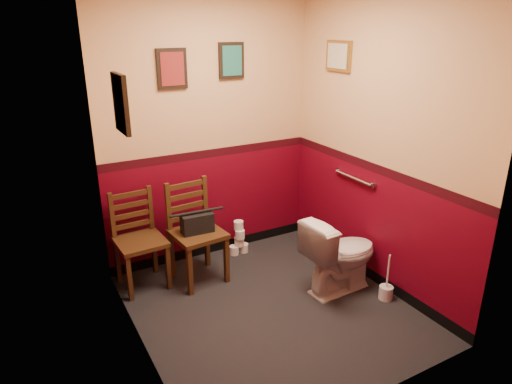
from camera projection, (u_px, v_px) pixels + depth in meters
floor at (270, 308)px, 3.98m from camera, size 2.20×2.40×0.00m
wall_back at (209, 130)px, 4.50m from camera, size 2.20×0.00×2.70m
wall_front at (383, 212)px, 2.53m from camera, size 2.20×0.00×2.70m
wall_left at (129, 182)px, 3.01m from camera, size 0.00×2.40×2.70m
wall_right at (379, 142)px, 4.02m from camera, size 0.00×2.40×2.70m
grab_bar at (354, 178)px, 4.35m from camera, size 0.05×0.56×0.06m
framed_print_back_a at (172, 69)px, 4.11m from camera, size 0.28×0.04×0.36m
framed_print_back_b at (231, 61)px, 4.37m from camera, size 0.26×0.04×0.34m
framed_print_left at (121, 104)px, 2.93m from camera, size 0.04×0.30×0.38m
framed_print_right at (338, 56)px, 4.26m from camera, size 0.04×0.34×0.28m
toilet at (341, 255)px, 4.15m from camera, size 0.75×0.44×0.71m
toilet_brush at (386, 292)px, 4.09m from camera, size 0.12×0.12×0.44m
chair_left at (139, 240)px, 4.21m from camera, size 0.45×0.45×0.91m
chair_right at (196, 232)px, 4.30m from camera, size 0.49×0.49×0.96m
handbag at (197, 223)px, 4.23m from camera, size 0.30×0.16×0.21m
tp_stack at (239, 240)px, 4.88m from camera, size 0.22×0.13×0.37m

